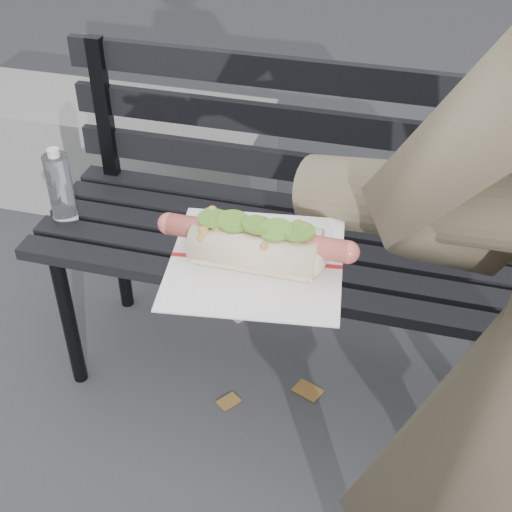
# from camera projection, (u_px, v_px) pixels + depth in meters

# --- Properties ---
(park_bench) EXTENTS (1.50, 0.44, 0.88)m
(park_bench) POSITION_uv_depth(u_px,v_px,m) (329.00, 217.00, 1.79)
(park_bench) COLOR black
(park_bench) RESTS_ON ground
(concrete_block) EXTENTS (1.20, 0.40, 0.40)m
(concrete_block) POSITION_uv_depth(u_px,v_px,m) (113.00, 152.00, 2.72)
(concrete_block) COLOR slate
(concrete_block) RESTS_ON ground
(held_hotdog) EXTENTS (0.63, 0.31, 0.20)m
(held_hotdog) POSITION_uv_depth(u_px,v_px,m) (447.00, 224.00, 0.77)
(held_hotdog) COLOR brown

